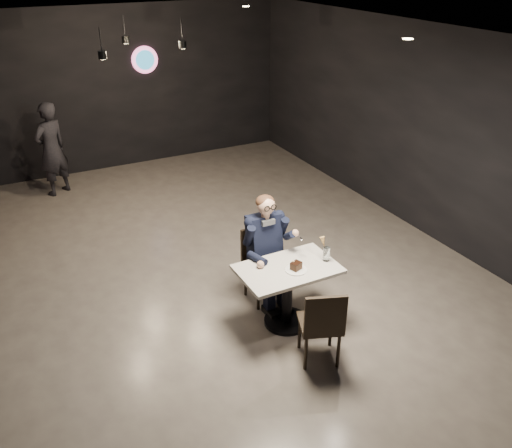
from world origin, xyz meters
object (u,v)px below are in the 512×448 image
main_table (287,296)px  chair_near (320,322)px  chair_far (264,267)px  passerby (52,149)px  seated_man (264,248)px  sundae_glass (326,254)px

main_table → chair_near: chair_near is taller
main_table → chair_far: 0.56m
passerby → seated_man: bearing=79.6°
main_table → chair_far: (0.00, 0.55, 0.09)m
chair_far → seated_man: size_ratio=0.64×
main_table → passerby: 5.37m
chair_far → passerby: bearing=110.7°
seated_man → sundae_glass: (0.46, -0.62, 0.11)m
chair_far → sundae_glass: (0.46, -0.62, 0.37)m
sundae_glass → seated_man: bearing=126.7°
seated_man → sundae_glass: seated_man is taller
main_table → sundae_glass: sundae_glass is taller
main_table → seated_man: seated_man is taller
main_table → sundae_glass: bearing=-8.1°
sundae_glass → chair_near: bearing=-127.4°
chair_near → chair_far: bearing=111.0°
main_table → seated_man: bearing=90.0°
main_table → chair_near: 0.67m
main_table → chair_near: bearing=-90.0°
main_table → sundae_glass: (0.46, -0.07, 0.46)m
chair_near → passerby: passerby is taller
main_table → seated_man: size_ratio=0.76×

